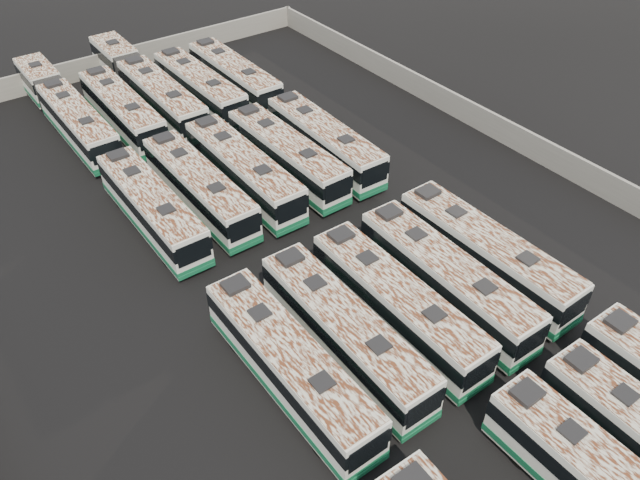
{
  "coord_description": "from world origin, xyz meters",
  "views": [
    {
      "loc": [
        -18.23,
        -26.02,
        28.18
      ],
      "look_at": [
        0.52,
        -0.23,
        1.6
      ],
      "focal_mm": 35.0,
      "sensor_mm": 36.0,
      "label": 1
    }
  ],
  "objects_px": {
    "bus_back_left": "(123,111)",
    "bus_back_center": "(146,84)",
    "bus_midfront_far_left": "(290,365)",
    "bus_back_far_right": "(235,77)",
    "bus_back_right": "(200,88)",
    "bus_midfront_right": "(446,279)",
    "bus_midback_far_left": "(152,208)",
    "bus_midback_left": "(200,188)",
    "bus_midback_center": "(244,171)",
    "bus_midfront_far_right": "(486,254)",
    "bus_back_far_left": "(65,108)",
    "bus_midfront_center": "(397,304)",
    "bus_midfront_left": "(345,332)",
    "bus_midback_far_right": "(325,141)",
    "bus_midback_right": "(287,155)"
  },
  "relations": [
    {
      "from": "bus_midfront_far_left",
      "to": "bus_back_right",
      "type": "relative_size",
      "value": 1.0
    },
    {
      "from": "bus_midfront_center",
      "to": "bus_midfront_right",
      "type": "xyz_separation_m",
      "value": [
        3.82,
        -0.15,
        0.03
      ]
    },
    {
      "from": "bus_midfront_right",
      "to": "bus_back_right",
      "type": "xyz_separation_m",
      "value": [
        -0.02,
        32.12,
        -0.03
      ]
    },
    {
      "from": "bus_back_far_left",
      "to": "bus_back_center",
      "type": "height_order",
      "value": "bus_back_center"
    },
    {
      "from": "bus_midback_left",
      "to": "bus_back_far_left",
      "type": "height_order",
      "value": "bus_midback_left"
    },
    {
      "from": "bus_midfront_far_left",
      "to": "bus_back_far_left",
      "type": "distance_m",
      "value": 35.55
    },
    {
      "from": "bus_midfront_far_left",
      "to": "bus_back_far_right",
      "type": "xyz_separation_m",
      "value": [
        15.15,
        32.13,
        0.0
      ]
    },
    {
      "from": "bus_midfront_center",
      "to": "bus_back_far_right",
      "type": "distance_m",
      "value": 32.94
    },
    {
      "from": "bus_back_far_left",
      "to": "bus_midback_far_left",
      "type": "bearing_deg",
      "value": -90.11
    },
    {
      "from": "bus_midfront_far_left",
      "to": "bus_back_right",
      "type": "xyz_separation_m",
      "value": [
        11.4,
        32.03,
        -0.01
      ]
    },
    {
      "from": "bus_back_center",
      "to": "bus_midfront_far_right",
      "type": "bearing_deg",
      "value": -77.67
    },
    {
      "from": "bus_midfront_right",
      "to": "bus_midback_right",
      "type": "xyz_separation_m",
      "value": [
        0.01,
        17.55,
        -0.03
      ]
    },
    {
      "from": "bus_midback_far_left",
      "to": "bus_midback_left",
      "type": "height_order",
      "value": "bus_midback_left"
    },
    {
      "from": "bus_midfront_far_left",
      "to": "bus_midback_far_left",
      "type": "height_order",
      "value": "bus_midfront_far_left"
    },
    {
      "from": "bus_midback_far_right",
      "to": "bus_midfront_right",
      "type": "bearing_deg",
      "value": -100.51
    },
    {
      "from": "bus_midfront_right",
      "to": "bus_back_right",
      "type": "bearing_deg",
      "value": 90.85
    },
    {
      "from": "bus_midback_left",
      "to": "bus_back_center",
      "type": "xyz_separation_m",
      "value": [
        3.76,
        18.01,
        0.06
      ]
    },
    {
      "from": "bus_midfront_far_left",
      "to": "bus_midback_center",
      "type": "distance_m",
      "value": 19.08
    },
    {
      "from": "bus_midfront_center",
      "to": "bus_midback_right",
      "type": "relative_size",
      "value": 1.0
    },
    {
      "from": "bus_midfront_center",
      "to": "bus_midback_right",
      "type": "bearing_deg",
      "value": 77.5
    },
    {
      "from": "bus_midfront_center",
      "to": "bus_midback_far_left",
      "type": "xyz_separation_m",
      "value": [
        -7.65,
        17.27,
        -0.03
      ]
    },
    {
      "from": "bus_midfront_far_left",
      "to": "bus_back_far_right",
      "type": "distance_m",
      "value": 35.52
    },
    {
      "from": "bus_midback_center",
      "to": "bus_back_far_right",
      "type": "height_order",
      "value": "bus_midback_center"
    },
    {
      "from": "bus_midfront_left",
      "to": "bus_midback_far_left",
      "type": "height_order",
      "value": "bus_midfront_left"
    },
    {
      "from": "bus_midback_center",
      "to": "bus_midback_far_right",
      "type": "distance_m",
      "value": 7.55
    },
    {
      "from": "bus_midfront_left",
      "to": "bus_midfront_far_right",
      "type": "bearing_deg",
      "value": 0.09
    },
    {
      "from": "bus_midfront_right",
      "to": "bus_midback_left",
      "type": "distance_m",
      "value": 19.24
    },
    {
      "from": "bus_back_left",
      "to": "bus_back_center",
      "type": "height_order",
      "value": "bus_back_center"
    },
    {
      "from": "bus_midback_left",
      "to": "bus_back_center",
      "type": "height_order",
      "value": "bus_back_center"
    },
    {
      "from": "bus_midfront_right",
      "to": "bus_midback_left",
      "type": "bearing_deg",
      "value": 114.13
    },
    {
      "from": "bus_midback_far_left",
      "to": "bus_back_left",
      "type": "distance_m",
      "value": 15.2
    },
    {
      "from": "bus_midback_far_right",
      "to": "bus_back_right",
      "type": "xyz_separation_m",
      "value": [
        -3.67,
        14.63,
        -0.01
      ]
    },
    {
      "from": "bus_midback_center",
      "to": "bus_midfront_far_right",
      "type": "bearing_deg",
      "value": -66.25
    },
    {
      "from": "bus_midback_center",
      "to": "bus_midback_far_left",
      "type": "bearing_deg",
      "value": -178.5
    },
    {
      "from": "bus_midback_center",
      "to": "bus_back_right",
      "type": "bearing_deg",
      "value": 75.0
    },
    {
      "from": "bus_midfront_left",
      "to": "bus_back_left",
      "type": "xyz_separation_m",
      "value": [
        0.03,
        31.88,
        0.01
      ]
    },
    {
      "from": "bus_back_right",
      "to": "bus_midfront_right",
      "type": "bearing_deg",
      "value": -90.99
    },
    {
      "from": "bus_midback_far_left",
      "to": "bus_back_right",
      "type": "xyz_separation_m",
      "value": [
        11.45,
        14.69,
        0.03
      ]
    },
    {
      "from": "bus_midfront_far_right",
      "to": "bus_back_right",
      "type": "height_order",
      "value": "bus_midfront_far_right"
    },
    {
      "from": "bus_midfront_left",
      "to": "bus_back_right",
      "type": "bearing_deg",
      "value": 77.05
    },
    {
      "from": "bus_midback_right",
      "to": "bus_midback_far_left",
      "type": "bearing_deg",
      "value": 179.61
    },
    {
      "from": "bus_midback_center",
      "to": "bus_back_left",
      "type": "bearing_deg",
      "value": 104.31
    },
    {
      "from": "bus_midback_far_left",
      "to": "bus_midback_far_right",
      "type": "distance_m",
      "value": 15.12
    },
    {
      "from": "bus_midfront_left",
      "to": "bus_back_far_left",
      "type": "distance_m",
      "value": 35.6
    },
    {
      "from": "bus_midfront_center",
      "to": "bus_midfront_right",
      "type": "bearing_deg",
      "value": -2.4
    },
    {
      "from": "bus_midfront_far_left",
      "to": "bus_back_far_left",
      "type": "relative_size",
      "value": 0.66
    },
    {
      "from": "bus_midfront_far_right",
      "to": "bus_back_left",
      "type": "distance_m",
      "value": 33.92
    },
    {
      "from": "bus_midback_far_left",
      "to": "bus_back_far_left",
      "type": "relative_size",
      "value": 0.65
    },
    {
      "from": "bus_midfront_far_left",
      "to": "bus_midback_far_right",
      "type": "bearing_deg",
      "value": 48.96
    },
    {
      "from": "bus_midfront_far_right",
      "to": "bus_midback_center",
      "type": "relative_size",
      "value": 1.0
    }
  ]
}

